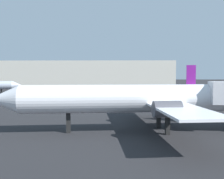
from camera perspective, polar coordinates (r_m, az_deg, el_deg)
airplane_at_gate at (r=34.31m, az=9.12°, el=-1.93°), size 41.36×26.92×13.14m
terminal_building at (r=150.66m, az=-5.20°, el=3.46°), size 96.30×19.58×14.41m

